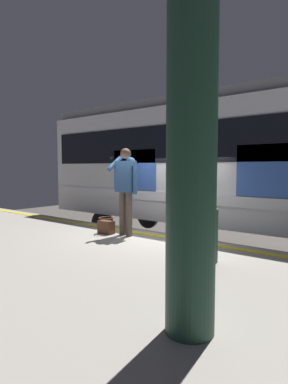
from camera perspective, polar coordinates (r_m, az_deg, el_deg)
ground_plane at (r=7.32m, az=2.78°, el=-13.83°), size 24.34×24.34×0.00m
platform at (r=5.43m, az=-13.85°, el=-15.71°), size 15.32×5.11×0.86m
safety_line at (r=6.86m, az=1.33°, el=-7.56°), size 15.02×0.16×0.01m
track_rail_near at (r=8.42m, az=8.45°, el=-10.87°), size 19.92×0.08×0.16m
track_rail_far at (r=9.66m, az=12.79°, el=-8.96°), size 19.92×0.08×0.16m
train_carriage at (r=8.59m, az=13.20°, el=5.38°), size 9.88×2.77×3.84m
passenger at (r=6.71m, az=-3.18°, el=1.40°), size 0.57×0.55×1.81m
handbag at (r=7.04m, az=-6.69°, el=-6.00°), size 0.35×0.32×0.35m
station_column at (r=2.76m, az=8.43°, el=13.34°), size 0.42×0.42×3.71m
trash_bin at (r=5.00m, az=10.74°, el=-7.47°), size 0.38×0.38×0.81m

